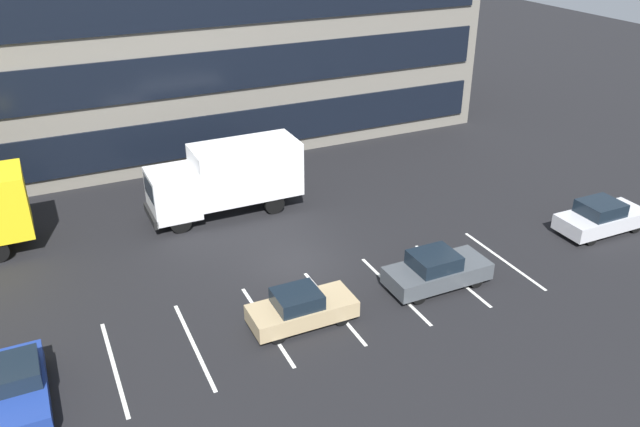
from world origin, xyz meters
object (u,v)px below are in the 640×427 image
sedan_charcoal (437,270)px  box_truck_white (228,176)px  sedan_tan (301,308)px  sedan_silver (601,217)px  sedan_navy (18,387)px

sedan_charcoal → box_truck_white: bearing=118.8°
sedan_tan → sedan_charcoal: sedan_charcoal is taller
sedan_charcoal → sedan_silver: size_ratio=0.98×
sedan_navy → sedan_silver: (25.64, 0.74, 0.06)m
box_truck_white → sedan_tan: box_truck_white is taller
sedan_navy → sedan_tan: (9.79, 0.11, -0.01)m
sedan_navy → sedan_silver: 25.65m
sedan_charcoal → sedan_silver: sedan_silver is taller
sedan_navy → sedan_tan: 9.79m
sedan_tan → sedan_charcoal: bearing=0.0°
sedan_navy → sedan_charcoal: 15.85m
box_truck_white → sedan_navy: size_ratio=1.87×
sedan_navy → sedan_charcoal: (15.85, 0.11, 0.05)m
sedan_tan → sedan_charcoal: size_ratio=0.92×
sedan_tan → sedan_silver: bearing=2.3°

